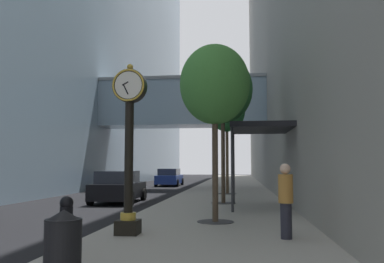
{
  "coord_description": "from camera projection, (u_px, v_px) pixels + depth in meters",
  "views": [
    {
      "loc": [
        3.66,
        -2.24,
        1.81
      ],
      "look_at": [
        0.86,
        21.5,
        3.87
      ],
      "focal_mm": 37.51,
      "sensor_mm": 36.0,
      "label": 1
    }
  ],
  "objects": [
    {
      "name": "street_tree_mid_far",
      "position": [
        227.0,
        111.0,
        24.44
      ],
      "size": [
        2.23,
        2.23,
        6.31
      ],
      "color": "#333335",
      "rests_on": "sidewalk_right"
    },
    {
      "name": "sidewalk_right",
      "position": [
        229.0,
        188.0,
        31.85
      ],
      "size": [
        5.72,
        80.0,
        0.14
      ],
      "primitive_type": "cube",
      "color": "#9E998E",
      "rests_on": "ground"
    },
    {
      "name": "trash_bin",
      "position": [
        63.0,
        246.0,
        5.66
      ],
      "size": [
        0.53,
        0.53,
        1.05
      ],
      "color": "black",
      "rests_on": "sidewalk_right"
    },
    {
      "name": "car_blue_near",
      "position": [
        169.0,
        177.0,
        36.46
      ],
      "size": [
        2.13,
        4.64,
        1.56
      ],
      "color": "navy",
      "rests_on": "ground"
    },
    {
      "name": "storefront_awning",
      "position": [
        259.0,
        130.0,
        16.24
      ],
      "size": [
        2.4,
        3.6,
        3.3
      ],
      "color": "black",
      "rests_on": "sidewalk_right"
    },
    {
      "name": "car_black_far",
      "position": [
        119.0,
        187.0,
        19.8
      ],
      "size": [
        2.22,
        4.26,
        1.56
      ],
      "color": "black",
      "rests_on": "ground"
    },
    {
      "name": "street_tree_near",
      "position": [
        215.0,
        85.0,
        12.31
      ],
      "size": [
        2.15,
        2.15,
        5.41
      ],
      "color": "#333335",
      "rests_on": "sidewalk_right"
    },
    {
      "name": "street_tree_mid_near",
      "position": [
        223.0,
        90.0,
        18.43
      ],
      "size": [
        2.74,
        2.74,
        6.76
      ],
      "color": "#333335",
      "rests_on": "sidewalk_right"
    },
    {
      "name": "ground_plane",
      "position": [
        189.0,
        191.0,
        29.21
      ],
      "size": [
        110.0,
        110.0,
        0.0
      ],
      "primitive_type": "plane",
      "color": "black",
      "rests_on": "ground"
    },
    {
      "name": "pedestrian_walking",
      "position": [
        286.0,
        199.0,
        9.27
      ],
      "size": [
        0.36,
        0.47,
        1.73
      ],
      "color": "#23232D",
      "rests_on": "sidewalk_right"
    },
    {
      "name": "bollard_second",
      "position": [
        66.0,
        224.0,
        7.51
      ],
      "size": [
        0.26,
        0.26,
        1.1
      ],
      "color": "black",
      "rests_on": "sidewalk_right"
    },
    {
      "name": "building_block_left",
      "position": [
        62.0,
        0.0,
        34.91
      ],
      "size": [
        22.18,
        80.0,
        32.65
      ],
      "color": "#849EB2",
      "rests_on": "ground"
    },
    {
      "name": "street_clock",
      "position": [
        129.0,
        140.0,
        9.99
      ],
      "size": [
        0.84,
        0.55,
        4.25
      ],
      "color": "black",
      "rests_on": "sidewalk_right"
    }
  ]
}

